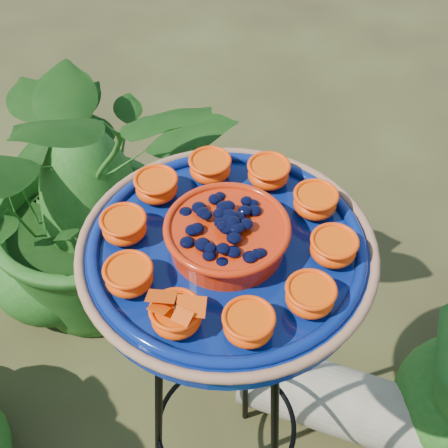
% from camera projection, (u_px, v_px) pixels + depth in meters
% --- Properties ---
extents(tripod_stand, '(0.34, 0.35, 0.87)m').
position_uv_depth(tripod_stand, '(226.00, 374.00, 1.23)').
color(tripod_stand, black).
rests_on(tripod_stand, ground).
extents(feeder_dish, '(0.47, 0.47, 0.10)m').
position_uv_depth(feeder_dish, '(227.00, 247.00, 0.95)').
color(feeder_dish, navy).
rests_on(feeder_dish, tripod_stand).
extents(driftwood_log, '(0.56, 0.20, 0.18)m').
position_uv_depth(driftwood_log, '(345.00, 403.00, 1.66)').
color(driftwood_log, tan).
rests_on(driftwood_log, ground).
extents(shrub_back_left, '(1.04, 1.00, 0.89)m').
position_uv_depth(shrub_back_left, '(88.00, 187.00, 1.72)').
color(shrub_back_left, '#1A5015').
rests_on(shrub_back_left, ground).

